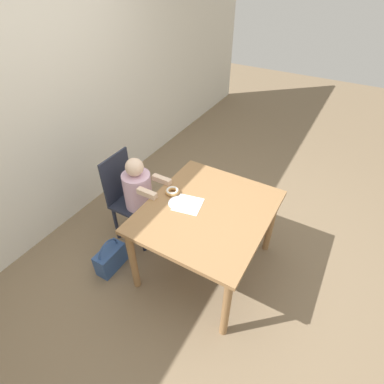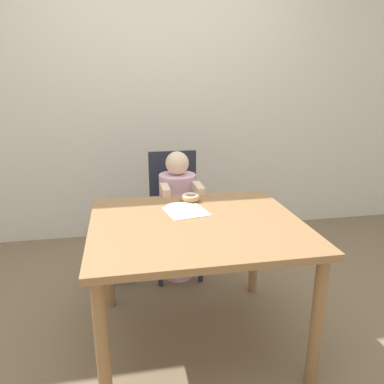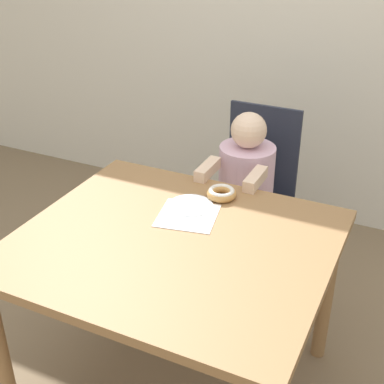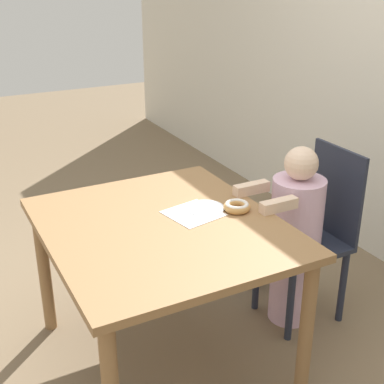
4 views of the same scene
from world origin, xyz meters
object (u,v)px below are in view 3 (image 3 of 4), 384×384
(child_figure, at_px, (244,208))
(handbag, at_px, (164,242))
(donut, at_px, (221,193))
(chair, at_px, (253,199))

(child_figure, bearing_deg, handbag, 176.81)
(handbag, bearing_deg, donut, -38.56)
(chair, height_order, donut, chair)
(child_figure, relative_size, handbag, 2.74)
(chair, xyz_separation_m, donut, (0.03, -0.48, 0.28))
(chair, height_order, handbag, chair)
(chair, relative_size, donut, 7.49)
(handbag, bearing_deg, child_figure, -3.19)
(child_figure, xyz_separation_m, donut, (0.03, -0.36, 0.27))
(donut, xyz_separation_m, handbag, (-0.49, 0.39, -0.61))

